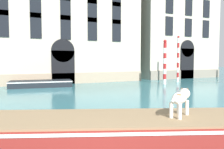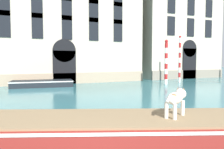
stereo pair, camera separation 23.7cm
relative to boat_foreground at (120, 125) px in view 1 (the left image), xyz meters
The scene contains 7 objects.
palazzo_left 18.04m from the boat_foreground, 84.39° to the left, with size 15.46×6.13×12.30m.
palazzo_right 23.99m from the boat_foreground, 47.24° to the left, with size 10.24×6.13×13.35m.
boat_foreground is the anchor object (origin of this frame).
dog_on_deck 1.84m from the boat_foreground, 20.97° to the right, with size 1.04×0.70×0.76m.
boat_moored_near_palazzo 12.62m from the boat_foreground, 92.92° to the left, with size 4.88×2.42×0.50m.
mooring_pole_0 16.11m from the boat_foreground, 43.26° to the left, with size 0.21×0.21×4.39m.
mooring_pole_2 13.82m from the boat_foreground, 46.94° to the left, with size 0.28×0.28×3.87m.
Camera 1 is at (-1.03, -2.17, 2.06)m, focal length 35.00 mm.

